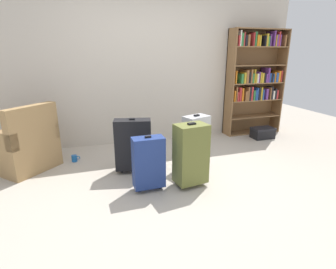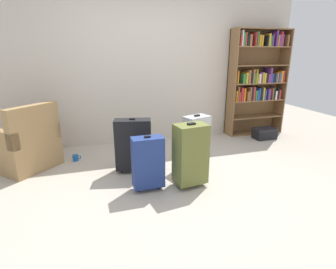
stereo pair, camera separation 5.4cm
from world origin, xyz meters
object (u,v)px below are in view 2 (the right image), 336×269
(storage_box, at_px, (265,133))
(suitcase_silver, at_px, (196,140))
(bookshelf, at_px, (257,79))
(suitcase_navy_blue, at_px, (148,162))
(mug, at_px, (76,158))
(suitcase_olive, at_px, (191,154))
(armchair, at_px, (25,146))
(suitcase_black, at_px, (133,144))

(storage_box, bearing_deg, suitcase_silver, -155.84)
(bookshelf, relative_size, suitcase_navy_blue, 2.94)
(suitcase_silver, relative_size, suitcase_navy_blue, 1.11)
(mug, xyz_separation_m, suitcase_olive, (1.34, -1.19, 0.36))
(armchair, relative_size, suitcase_black, 1.34)
(bookshelf, relative_size, suitcase_black, 2.63)
(suitcase_olive, bearing_deg, bookshelf, 40.36)
(armchair, height_order, storage_box, armchair)
(suitcase_olive, bearing_deg, suitcase_navy_blue, 175.64)
(bookshelf, xyz_separation_m, suitcase_navy_blue, (-2.49, -1.65, -0.72))
(storage_box, xyz_separation_m, suitcase_olive, (-1.99, -1.29, 0.30))
(armchair, distance_m, suitcase_silver, 2.34)
(suitcase_navy_blue, bearing_deg, bookshelf, 33.59)
(mug, distance_m, suitcase_navy_blue, 1.46)
(armchair, relative_size, mug, 8.25)
(armchair, height_order, suitcase_black, armchair)
(bookshelf, relative_size, suitcase_olive, 2.49)
(suitcase_silver, bearing_deg, suitcase_olive, -119.14)
(suitcase_silver, bearing_deg, storage_box, 24.16)
(suitcase_navy_blue, height_order, suitcase_black, suitcase_black)
(suitcase_olive, height_order, suitcase_black, suitcase_olive)
(storage_box, distance_m, suitcase_olive, 2.39)
(suitcase_olive, bearing_deg, mug, 138.26)
(mug, xyz_separation_m, suitcase_silver, (1.63, -0.66, 0.33))
(storage_box, distance_m, suitcase_black, 2.67)
(bookshelf, distance_m, suitcase_silver, 2.17)
(armchair, bearing_deg, suitcase_silver, -15.32)
(bookshelf, distance_m, storage_box, 1.04)
(mug, bearing_deg, suitcase_navy_blue, -54.05)
(storage_box, distance_m, suitcase_silver, 1.88)
(storage_box, bearing_deg, suitcase_black, -164.62)
(storage_box, distance_m, suitcase_navy_blue, 2.79)
(suitcase_black, bearing_deg, suitcase_olive, -45.65)
(armchair, distance_m, mug, 0.68)
(mug, height_order, suitcase_navy_blue, suitcase_navy_blue)
(suitcase_silver, xyz_separation_m, suitcase_navy_blue, (-0.79, -0.49, -0.04))
(bookshelf, height_order, suitcase_silver, bookshelf)
(armchair, distance_m, suitcase_olive, 2.27)
(armchair, xyz_separation_m, suitcase_silver, (2.25, -0.62, 0.06))
(armchair, xyz_separation_m, suitcase_black, (1.39, -0.56, 0.07))
(suitcase_silver, distance_m, suitcase_navy_blue, 0.93)
(armchair, xyz_separation_m, suitcase_olive, (1.96, -1.15, 0.09))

